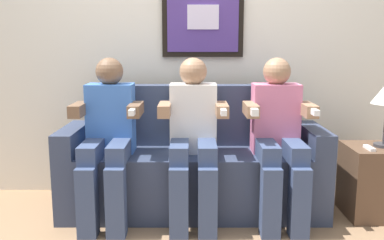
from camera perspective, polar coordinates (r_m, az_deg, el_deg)
name	(u,v)px	position (r m, az deg, el deg)	size (l,w,h in m)	color
ground_plane	(192,228)	(2.90, 0.01, -14.27)	(5.53, 5.53, 0.00)	#8C6B4C
back_wall_assembly	(192,31)	(3.41, 0.01, 11.88)	(4.26, 0.10, 2.60)	silver
couch	(192,168)	(3.10, -0.01, -6.49)	(1.86, 0.58, 0.90)	#333D56
person_on_left	(107,134)	(2.92, -11.36, -1.80)	(0.46, 0.56, 1.11)	#3F72CC
person_in_middle	(192,134)	(2.86, 0.01, -1.83)	(0.46, 0.56, 1.11)	white
person_on_right	(277,133)	(2.92, 11.35, -1.78)	(0.46, 0.56, 1.11)	pink
side_table_right	(373,181)	(3.28, 23.14, -7.53)	(0.40, 0.40, 0.50)	brown
spare_remote_on_table	(368,148)	(3.10, 22.58, -3.48)	(0.04, 0.13, 0.02)	white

